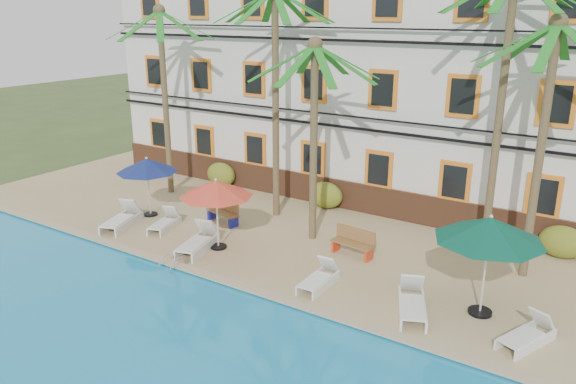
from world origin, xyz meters
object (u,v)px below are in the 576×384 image
Objects in this scene: lounger_e at (412,303)px; lounger_f at (527,335)px; lounger_c at (198,242)px; lounger_d at (319,278)px; umbrella_red at (216,189)px; umbrella_green at (490,230)px; bench_left at (224,211)px; palm_a at (164,75)px; palm_d at (504,80)px; palm_b at (275,73)px; umbrella_blue at (147,166)px; palm_e at (545,115)px; lounger_a at (122,219)px; pool_ladder at (173,266)px; palm_c at (314,112)px; lounger_b at (165,222)px; bench_right at (354,242)px.

lounger_e reaches higher than lounger_f.
lounger_c reaches higher than lounger_d.
umbrella_red is 1.40× the size of lounger_f.
lounger_f is (10.60, 0.16, -0.05)m from lounger_c.
bench_left is at bearing 171.57° from umbrella_green.
palm_d is at bearing 4.06° from palm_a.
umbrella_blue is (-4.18, -2.81, -3.54)m from palm_b.
umbrella_red is at bearing -158.90° from palm_e.
lounger_a is at bearing -140.27° from bench_left.
palm_a is 0.88× the size of palm_d.
umbrella_green is 9.70m from pool_ladder.
lounger_a is 3.89m from lounger_c.
palm_b is 0.96× the size of palm_d.
umbrella_blue is 4.48m from umbrella_red.
lounger_c is at bearing -131.42° from palm_c.
umbrella_green is at bearing 6.29° from lounger_c.
lounger_d is 0.95× the size of lounger_f.
umbrella_red is 3.37× the size of pool_ladder.
umbrella_green is 13.34m from lounger_a.
palm_a is 3.75× the size of lounger_a.
palm_b is 6.16m from umbrella_blue.
palm_c reaches higher than lounger_b.
palm_b is 5.02× the size of lounger_b.
umbrella_red reaches higher than lounger_d.
lounger_a reaches higher than bench_right.
lounger_d is at bearing -10.07° from umbrella_blue.
bench_right is at bearing -22.30° from palm_b.
palm_e reaches higher than palm_c.
palm_e reaches higher than lounger_f.
lounger_a is at bearing -173.82° from umbrella_red.
palm_e reaches higher than umbrella_green.
palm_d reaches higher than umbrella_red.
lounger_c is (-0.45, -0.53, -1.83)m from umbrella_red.
umbrella_blue is (-6.63, -1.54, -2.53)m from palm_c.
palm_d is at bearing 35.96° from bench_right.
palm_e reaches higher than lounger_c.
umbrella_green reaches higher than lounger_d.
umbrella_blue is 0.96× the size of umbrella_red.
lounger_d is at bearing -43.90° from palm_b.
lounger_e is at bearing -0.14° from lounger_a.
lounger_d is (2.08, -3.09, -4.32)m from palm_c.
umbrella_green reaches higher than pool_ladder.
lounger_d is at bearing -6.40° from lounger_b.
bench_left is 1.02× the size of bench_right.
palm_e is at bearing 30.11° from pool_ladder.
lounger_d is (-4.45, -1.03, -2.19)m from umbrella_green.
bench_right is (-0.17, 2.57, 0.21)m from lounger_d.
lounger_b is (-12.09, -3.31, -4.77)m from palm_e.
bench_right is at bearing 161.55° from umbrella_green.
umbrella_blue is (-12.15, -3.64, -3.75)m from palm_d.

